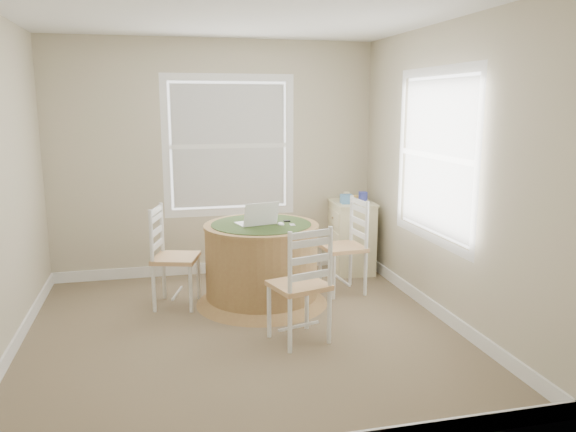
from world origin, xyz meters
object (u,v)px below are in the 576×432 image
object	(u,v)px
round_table	(262,260)
chair_near	(299,285)
corner_chest	(351,236)
laptop	(257,221)
chair_left	(176,258)
chair_right	(343,247)

from	to	relation	value
round_table	chair_near	world-z (taller)	chair_near
round_table	corner_chest	world-z (taller)	corner_chest
round_table	laptop	xyz separation A→B (m)	(-0.04, -0.01, 0.39)
chair_left	chair_near	distance (m)	1.41
chair_near	laptop	size ratio (longest dim) A/B	2.36
round_table	laptop	distance (m)	0.39
round_table	chair_left	world-z (taller)	chair_left
corner_chest	chair_right	bearing A→B (deg)	-112.11
round_table	chair_left	distance (m)	0.82
chair_left	laptop	size ratio (longest dim) A/B	2.36
round_table	chair_left	size ratio (longest dim) A/B	1.34
round_table	chair_right	size ratio (longest dim) A/B	1.34
chair_right	corner_chest	distance (m)	0.77
round_table	corner_chest	xyz separation A→B (m)	(1.21, 0.81, -0.02)
laptop	chair_right	bearing A→B (deg)	174.99
chair_left	chair_right	world-z (taller)	same
round_table	chair_right	world-z (taller)	chair_right
chair_near	chair_right	bearing A→B (deg)	-140.82
chair_right	laptop	bearing A→B (deg)	-86.33
chair_near	laptop	bearing A→B (deg)	-95.91
chair_left	corner_chest	world-z (taller)	chair_left
chair_left	chair_near	bearing A→B (deg)	-122.75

